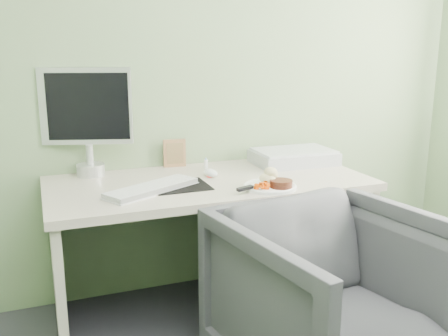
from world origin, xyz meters
name	(u,v)px	position (x,y,z in m)	size (l,w,h in m)	color
wall_back	(186,53)	(0.00, 2.00, 1.35)	(3.50, 3.50, 0.00)	gray
desk	(210,214)	(0.00, 1.62, 0.55)	(1.60, 0.75, 0.73)	beige
plate	(270,187)	(0.22, 1.38, 0.74)	(0.25, 0.25, 0.01)	white
steak	(281,184)	(0.25, 1.33, 0.76)	(0.11, 0.11, 0.03)	black
potato_pile	(271,176)	(0.24, 1.42, 0.78)	(0.12, 0.09, 0.07)	tan
carrot_heap	(261,184)	(0.16, 1.34, 0.76)	(0.06, 0.05, 0.04)	#F45005
steak_knife	(251,187)	(0.10, 1.34, 0.76)	(0.22, 0.10, 0.02)	silver
mousepad	(180,186)	(-0.17, 1.55, 0.73)	(0.27, 0.24, 0.00)	black
keyboard	(152,188)	(-0.32, 1.52, 0.75)	(0.47, 0.14, 0.02)	white
computer_mouse	(211,173)	(0.03, 1.68, 0.75)	(0.06, 0.11, 0.04)	white
photo_frame	(175,153)	(-0.09, 1.96, 0.81)	(0.12, 0.01, 0.16)	#A1674B
eyedrop_bottle	(206,163)	(0.06, 1.87, 0.76)	(0.02, 0.02, 0.06)	white
scanner	(293,157)	(0.57, 1.79, 0.77)	(0.45, 0.30, 0.07)	silver
monitor	(87,116)	(-0.55, 1.94, 1.04)	(0.45, 0.18, 0.55)	silver
desk_chair	(333,301)	(0.27, 0.89, 0.38)	(0.80, 0.83, 0.75)	#36373B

